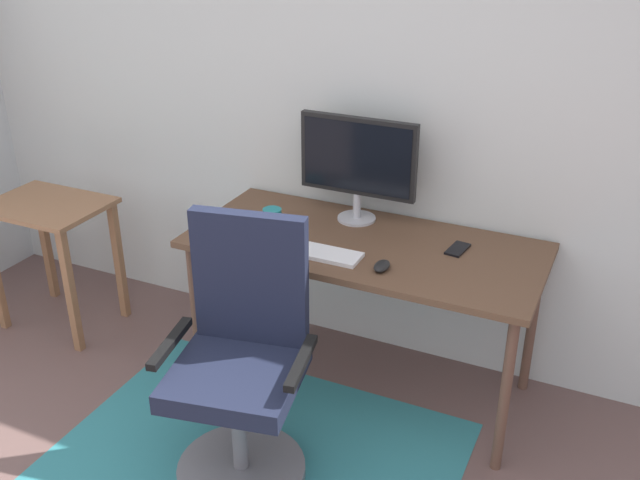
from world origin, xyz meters
The scene contains 10 objects.
wall_back centered at (0.00, 2.20, 1.30)m, with size 6.00×0.10×2.60m, color silver.
area_rug centered at (-0.29, 1.10, 0.00)m, with size 1.64×1.24×0.01m, color teal.
desk centered at (-0.08, 1.78, 0.69)m, with size 1.56×0.71×0.76m.
monitor centered at (-0.20, 1.99, 1.05)m, with size 0.56×0.18×0.49m.
keyboard centered at (-0.24, 1.58, 0.77)m, with size 0.43×0.13×0.02m, color white.
computer_mouse centered at (0.08, 1.57, 0.77)m, with size 0.06×0.10×0.03m, color black.
coffee_cup centered at (-0.52, 1.74, 0.80)m, with size 0.09×0.09×0.09m, color #177A80.
cell_phone centered at (0.31, 1.87, 0.76)m, with size 0.07×0.14×0.01m, color black.
office_chair centered at (-0.30, 1.06, 0.45)m, with size 0.61×0.56×1.08m.
side_table centered at (-1.77, 1.61, 0.56)m, with size 0.60×0.45×0.71m.
Camera 1 is at (0.95, -0.90, 2.14)m, focal length 40.49 mm.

